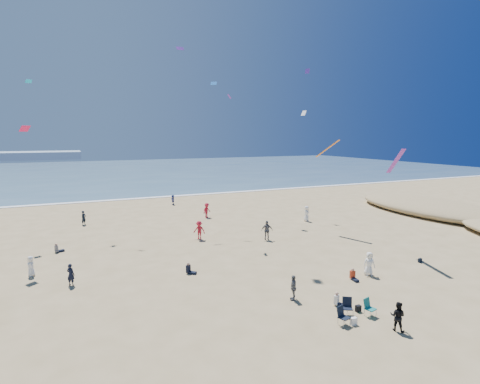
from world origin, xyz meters
name	(u,v)px	position (x,y,z in m)	size (l,w,h in m)	color
ground	(268,333)	(0.00, 0.00, 0.00)	(220.00, 220.00, 0.00)	tan
ocean	(107,172)	(0.00, 95.00, 0.03)	(220.00, 100.00, 0.06)	#476B84
surf_line	(134,199)	(0.00, 45.00, 0.04)	(220.00, 1.20, 0.08)	white
standing_flyers	(223,237)	(3.53, 15.27, 0.85)	(28.71, 44.78, 1.89)	white
seated_group	(242,285)	(0.91, 5.26, 0.42)	(19.99, 28.06, 0.84)	white
chair_cluster	(354,310)	(5.00, -0.61, 0.50)	(2.74, 1.59, 1.00)	black
white_tote	(354,321)	(4.55, -1.10, 0.20)	(0.35, 0.20, 0.40)	white
black_backpack	(358,308)	(5.82, -0.02, 0.19)	(0.30, 0.22, 0.38)	black
navy_bag	(420,260)	(16.15, 4.57, 0.17)	(0.28, 0.18, 0.34)	black
kites_aloft	(304,88)	(10.40, 13.03, 14.13)	(46.70, 39.86, 26.82)	#D11150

